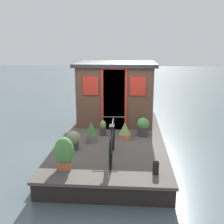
# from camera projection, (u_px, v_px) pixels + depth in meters

# --- Properties ---
(ground_plane) EXTENTS (60.00, 60.00, 0.00)m
(ground_plane) POSITION_uv_depth(u_px,v_px,m) (113.00, 150.00, 7.30)
(ground_plane) COLOR #4C5B60
(houseboat_deck) EXTENTS (5.27, 2.63, 0.41)m
(houseboat_deck) POSITION_uv_depth(u_px,v_px,m) (113.00, 143.00, 7.25)
(houseboat_deck) COLOR #4C4742
(houseboat_deck) RESTS_ON ground_plane
(houseboat_cabin) EXTENTS (2.09, 2.38, 1.84)m
(houseboat_cabin) POSITION_uv_depth(u_px,v_px,m) (116.00, 92.00, 8.46)
(houseboat_cabin) COLOR brown
(houseboat_cabin) RESTS_ON houseboat_deck
(bicycle) EXTENTS (1.72, 0.50, 0.80)m
(bicycle) POSITION_uv_depth(u_px,v_px,m) (112.00, 142.00, 5.69)
(bicycle) COLOR black
(bicycle) RESTS_ON houseboat_deck
(potted_plant_basil) EXTENTS (0.32, 0.32, 0.50)m
(potted_plant_basil) POSITION_uv_depth(u_px,v_px,m) (143.00, 126.00, 7.13)
(potted_plant_basil) COLOR #38383D
(potted_plant_basil) RESTS_ON houseboat_deck
(potted_plant_lavender) EXTENTS (0.38, 0.38, 0.64)m
(potted_plant_lavender) POSITION_uv_depth(u_px,v_px,m) (64.00, 153.00, 5.22)
(potted_plant_lavender) COLOR #B2603D
(potted_plant_lavender) RESTS_ON houseboat_deck
(potted_plant_succulent) EXTENTS (0.29, 0.29, 0.53)m
(potted_plant_succulent) POSITION_uv_depth(u_px,v_px,m) (91.00, 132.00, 6.70)
(potted_plant_succulent) COLOR slate
(potted_plant_succulent) RESTS_ON houseboat_deck
(potted_plant_rosemary) EXTENTS (0.33, 0.33, 0.43)m
(potted_plant_rosemary) POSITION_uv_depth(u_px,v_px,m) (73.00, 140.00, 6.24)
(potted_plant_rosemary) COLOR #38383D
(potted_plant_rosemary) RESTS_ON houseboat_deck
(potted_plant_geranium) EXTENTS (0.17, 0.17, 0.41)m
(potted_plant_geranium) POSITION_uv_depth(u_px,v_px,m) (103.00, 128.00, 7.20)
(potted_plant_geranium) COLOR #38383D
(potted_plant_geranium) RESTS_ON houseboat_deck
(potted_plant_ivy) EXTENTS (0.30, 0.30, 0.44)m
(potted_plant_ivy) POSITION_uv_depth(u_px,v_px,m) (125.00, 131.00, 6.90)
(potted_plant_ivy) COLOR #C6754C
(potted_plant_ivy) RESTS_ON houseboat_deck
(mooring_bollard) EXTENTS (0.12, 0.12, 0.28)m
(mooring_bollard) POSITION_uv_depth(u_px,v_px,m) (156.00, 166.00, 5.04)
(mooring_bollard) COLOR black
(mooring_bollard) RESTS_ON houseboat_deck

